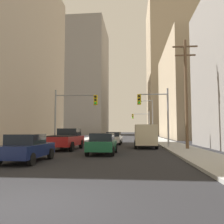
{
  "coord_description": "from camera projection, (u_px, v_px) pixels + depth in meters",
  "views": [
    {
      "loc": [
        2.4,
        -5.29,
        1.74
      ],
      "look_at": [
        0.0,
        20.42,
        3.76
      ],
      "focal_mm": 37.49,
      "sensor_mm": 36.0,
      "label": 1
    }
  ],
  "objects": [
    {
      "name": "street_lamp_right",
      "position": [
        150.0,
        115.0,
        43.93
      ],
      "size": [
        2.62,
        0.32,
        7.5
      ],
      "color": "gray",
      "rests_on": "ground"
    },
    {
      "name": "traffic_signal_far_right",
      "position": [
        142.0,
        120.0,
        52.42
      ],
      "size": [
        3.95,
        0.44,
        6.0
      ],
      "color": "gray",
      "rests_on": "ground"
    },
    {
      "name": "traffic_signal_near_right",
      "position": [
        155.0,
        108.0,
        23.68
      ],
      "size": [
        3.16,
        0.44,
        6.0
      ],
      "color": "gray",
      "rests_on": "ground"
    },
    {
      "name": "pickup_truck_red",
      "position": [
        67.0,
        139.0,
        21.06
      ],
      "size": [
        2.2,
        5.44,
        1.9
      ],
      "color": "maroon",
      "rests_on": "ground"
    },
    {
      "name": "building_right_far_highrise",
      "position": [
        178.0,
        68.0,
        98.08
      ],
      "size": [
        24.67,
        28.09,
        55.84
      ],
      "primitive_type": "cube",
      "color": "tan",
      "rests_on": "ground"
    },
    {
      "name": "utility_pole_right",
      "position": [
        186.0,
        91.0,
        20.7
      ],
      "size": [
        2.2,
        0.28,
        9.85
      ],
      "color": "brown",
      "rests_on": "ground"
    },
    {
      "name": "sedan_green",
      "position": [
        102.0,
        143.0,
        17.04
      ],
      "size": [
        1.95,
        4.21,
        1.52
      ],
      "color": "#195938",
      "rests_on": "ground"
    },
    {
      "name": "sidewalk_right",
      "position": [
        153.0,
        137.0,
        54.35
      ],
      "size": [
        2.99,
        160.0,
        0.15
      ],
      "primitive_type": "cube",
      "color": "#9E9E99",
      "rests_on": "ground"
    },
    {
      "name": "cargo_van_beige",
      "position": [
        145.0,
        135.0,
        23.36
      ],
      "size": [
        2.16,
        5.23,
        2.26
      ],
      "color": "#C6B793",
      "rests_on": "ground"
    },
    {
      "name": "building_right_mid_block",
      "position": [
        221.0,
        92.0,
        51.04
      ],
      "size": [
        23.93,
        26.73,
        20.2
      ],
      "primitive_type": "cube",
      "color": "tan",
      "rests_on": "ground"
    },
    {
      "name": "building_left_far_tower",
      "position": [
        77.0,
        80.0,
        98.86
      ],
      "size": [
        24.68,
        24.95,
        45.54
      ],
      "primitive_type": "cube",
      "color": "gray",
      "rests_on": "ground"
    },
    {
      "name": "ground_plane",
      "position": [
        29.0,
        206.0,
        5.34
      ],
      "size": [
        400.0,
        400.0,
        0.0
      ],
      "primitive_type": "plane",
      "color": "black"
    },
    {
      "name": "traffic_signal_near_left",
      "position": [
        74.0,
        108.0,
        24.47
      ],
      "size": [
        4.57,
        0.44,
        6.0
      ],
      "color": "gray",
      "rests_on": "ground"
    },
    {
      "name": "sidewalk_left",
      "position": [
        95.0,
        137.0,
        55.6
      ],
      "size": [
        2.99,
        160.0,
        0.15
      ],
      "primitive_type": "cube",
      "color": "#9E9E99",
      "rests_on": "ground"
    },
    {
      "name": "sedan_navy",
      "position": [
        27.0,
        148.0,
        12.84
      ],
      "size": [
        1.95,
        4.25,
        1.52
      ],
      "color": "#141E4C",
      "rests_on": "ground"
    },
    {
      "name": "sedan_white",
      "position": [
        114.0,
        138.0,
        28.76
      ],
      "size": [
        1.95,
        4.26,
        1.52
      ],
      "color": "white",
      "rests_on": "ground"
    }
  ]
}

